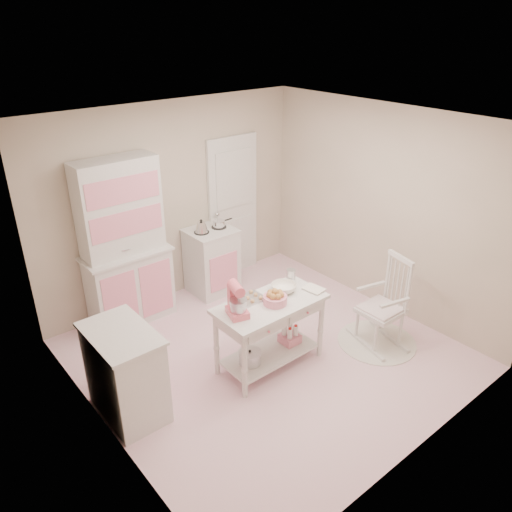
# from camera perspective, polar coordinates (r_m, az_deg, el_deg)

# --- Properties ---
(room_shell) EXTENTS (3.84, 3.84, 2.62)m
(room_shell) POSITION_cam_1_polar(r_m,az_deg,el_deg) (5.02, 1.52, 4.11)
(room_shell) COLOR pink
(room_shell) RESTS_ON ground
(door) EXTENTS (0.82, 0.05, 2.04)m
(door) POSITION_cam_1_polar(r_m,az_deg,el_deg) (7.16, -2.64, 5.55)
(door) COLOR silver
(door) RESTS_ON ground
(hutch) EXTENTS (1.06, 0.50, 2.08)m
(hutch) POSITION_cam_1_polar(r_m,az_deg,el_deg) (6.15, -14.76, 1.32)
(hutch) COLOR silver
(hutch) RESTS_ON ground
(stove) EXTENTS (0.62, 0.57, 0.92)m
(stove) POSITION_cam_1_polar(r_m,az_deg,el_deg) (6.88, -5.08, -0.51)
(stove) COLOR silver
(stove) RESTS_ON ground
(base_cabinet) EXTENTS (0.54, 0.84, 0.92)m
(base_cabinet) POSITION_cam_1_polar(r_m,az_deg,el_deg) (4.99, -14.68, -12.80)
(base_cabinet) COLOR silver
(base_cabinet) RESTS_ON ground
(lace_rug) EXTENTS (0.92, 0.92, 0.01)m
(lace_rug) POSITION_cam_1_polar(r_m,az_deg,el_deg) (6.18, 13.62, -9.49)
(lace_rug) COLOR white
(lace_rug) RESTS_ON ground
(rocking_chair) EXTENTS (0.64, 0.81, 1.10)m
(rocking_chair) POSITION_cam_1_polar(r_m,az_deg,el_deg) (5.89, 14.17, -5.16)
(rocking_chair) COLOR silver
(rocking_chair) RESTS_ON ground
(work_table) EXTENTS (1.20, 0.60, 0.80)m
(work_table) POSITION_cam_1_polar(r_m,az_deg,el_deg) (5.45, 1.60, -8.89)
(work_table) COLOR silver
(work_table) RESTS_ON ground
(stand_mixer) EXTENTS (0.27, 0.32, 0.34)m
(stand_mixer) POSITION_cam_1_polar(r_m,az_deg,el_deg) (4.93, -2.17, -5.13)
(stand_mixer) COLOR #F5677B
(stand_mixer) RESTS_ON work_table
(cookie_tray) EXTENTS (0.34, 0.24, 0.02)m
(cookie_tray) POSITION_cam_1_polar(r_m,az_deg,el_deg) (5.26, -0.87, -4.98)
(cookie_tray) COLOR silver
(cookie_tray) RESTS_ON work_table
(bread_basket) EXTENTS (0.25, 0.25, 0.09)m
(bread_basket) POSITION_cam_1_polar(r_m,az_deg,el_deg) (5.19, 2.19, -5.01)
(bread_basket) COLOR pink
(bread_basket) RESTS_ON work_table
(mixing_bowl) EXTENTS (0.27, 0.27, 0.09)m
(mixing_bowl) POSITION_cam_1_polar(r_m,az_deg,el_deg) (5.41, 3.18, -3.65)
(mixing_bowl) COLOR white
(mixing_bowl) RESTS_ON work_table
(metal_pitcher) EXTENTS (0.10, 0.10, 0.17)m
(metal_pitcher) POSITION_cam_1_polar(r_m,az_deg,el_deg) (5.55, 4.01, -2.37)
(metal_pitcher) COLOR silver
(metal_pitcher) RESTS_ON work_table
(recipe_book) EXTENTS (0.20, 0.24, 0.02)m
(recipe_book) POSITION_cam_1_polar(r_m,az_deg,el_deg) (5.42, 6.09, -4.10)
(recipe_book) COLOR white
(recipe_book) RESTS_ON work_table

